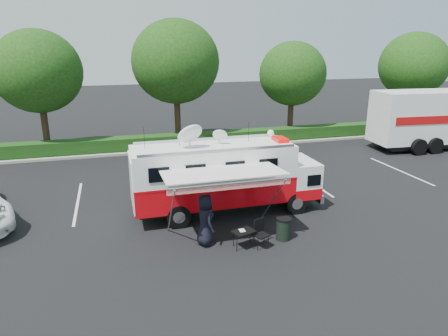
% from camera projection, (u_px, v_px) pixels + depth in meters
% --- Properties ---
extents(ground_plane, '(120.00, 120.00, 0.00)m').
position_uv_depth(ground_plane, '(227.00, 212.00, 17.81)').
color(ground_plane, black).
rests_on(ground_plane, ground).
extents(back_border, '(60.00, 6.14, 8.87)m').
position_uv_depth(back_border, '(192.00, 75.00, 28.46)').
color(back_border, '#9E998E').
rests_on(back_border, ground_plane).
extents(stall_lines, '(24.12, 5.50, 0.01)m').
position_uv_depth(stall_lines, '(201.00, 190.00, 20.44)').
color(stall_lines, silver).
rests_on(stall_lines, ground_plane).
extents(command_truck, '(8.23, 2.26, 3.95)m').
position_uv_depth(command_truck, '(226.00, 176.00, 17.29)').
color(command_truck, black).
rests_on(command_truck, ground_plane).
extents(awning, '(4.49, 2.34, 2.72)m').
position_uv_depth(awning, '(224.00, 176.00, 14.68)').
color(awning, silver).
rests_on(awning, ground_plane).
extents(person, '(0.81, 1.07, 1.97)m').
position_uv_depth(person, '(206.00, 244.00, 14.96)').
color(person, black).
rests_on(person, ground_plane).
extents(folding_table, '(0.93, 0.78, 0.68)m').
position_uv_depth(folding_table, '(244.00, 232.00, 14.52)').
color(folding_table, black).
rests_on(folding_table, ground_plane).
extents(folding_chair, '(0.65, 0.69, 1.05)m').
position_uv_depth(folding_chair, '(260.00, 230.00, 14.64)').
color(folding_chair, black).
rests_on(folding_chair, ground_plane).
extents(trash_bin, '(0.59, 0.59, 0.87)m').
position_uv_depth(trash_bin, '(283.00, 229.00, 15.20)').
color(trash_bin, black).
rests_on(trash_bin, ground_plane).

